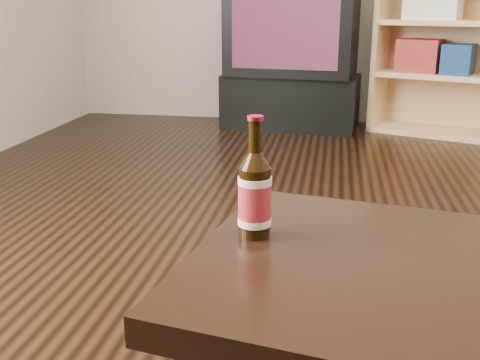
% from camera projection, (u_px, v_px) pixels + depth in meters
% --- Properties ---
extents(tv_stand, '(1.00, 0.59, 0.38)m').
position_uv_depth(tv_stand, '(291.00, 101.00, 4.09)').
color(tv_stand, black).
rests_on(tv_stand, floor).
extents(tv, '(0.93, 0.65, 0.65)m').
position_uv_depth(tv, '(293.00, 27.00, 3.93)').
color(tv, black).
rests_on(tv, tv_stand).
extents(bookshelf, '(0.88, 0.64, 1.49)m').
position_uv_depth(bookshelf, '(441.00, 18.00, 3.73)').
color(bookshelf, tan).
rests_on(bookshelf, floor).
extents(beer_bottle, '(0.08, 0.08, 0.25)m').
position_uv_depth(beer_bottle, '(255.00, 195.00, 1.12)').
color(beer_bottle, black).
rests_on(beer_bottle, coffee_table).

